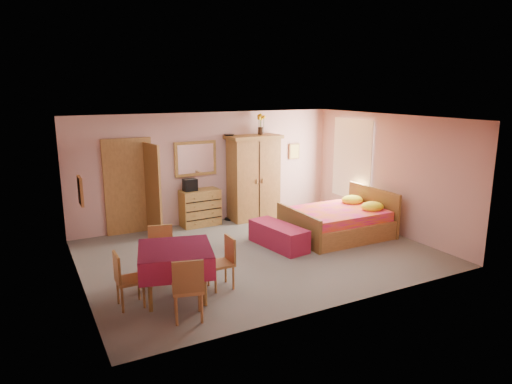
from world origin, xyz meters
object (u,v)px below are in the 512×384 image
chair_south (188,287)px  wall_mirror (196,159)px  sunflower_vase (261,124)px  bench (278,236)px  dining_table (176,273)px  floor_lamp (229,178)px  chair_west (130,279)px  chair_east (220,263)px  wardrobe (254,178)px  chair_north (162,254)px  chest_of_drawers (200,208)px  stereo (190,185)px  bed (337,214)px

chair_south → wall_mirror: bearing=83.2°
wall_mirror → sunflower_vase: sunflower_vase is taller
bench → dining_table: dining_table is taller
wall_mirror → floor_lamp: floor_lamp is taller
bench → chair_west: 3.46m
chair_east → wall_mirror: bearing=-14.5°
bench → wardrobe: bearing=76.3°
chair_north → wardrobe: bearing=-128.3°
chest_of_drawers → sunflower_vase: sunflower_vase is taller
stereo → chair_east: bearing=-101.9°
wall_mirror → sunflower_vase: 1.78m
stereo → bench: stereo is taller
stereo → chair_west: stereo is taller
bench → chair_east: (-1.80, -1.24, 0.19)m
floor_lamp → bench: floor_lamp is taller
bed → chair_east: 3.52m
wall_mirror → chair_west: wall_mirror is taller
sunflower_vase → bed: size_ratio=0.24×
sunflower_vase → bed: bearing=-70.6°
bed → bench: size_ratio=1.52×
chair_south → chair_east: chair_south is taller
wall_mirror → wardrobe: wardrobe is taller
wall_mirror → stereo: wall_mirror is taller
chair_north → chair_east: bearing=146.1°
bench → chair_west: (-3.23, -1.22, 0.19)m
sunflower_vase → chair_north: bearing=-141.2°
floor_lamp → chair_north: bearing=-132.2°
wall_mirror → floor_lamp: (0.81, -0.10, -0.51)m
chair_west → chair_south: bearing=39.7°
bed → bench: 1.50m
sunflower_vase → chair_north: size_ratio=0.55×
chest_of_drawers → floor_lamp: size_ratio=0.43×
wardrobe → chair_west: size_ratio=2.44×
bed → chair_south: bed is taller
dining_table → floor_lamp: bearing=54.5°
wardrobe → bench: 2.26m
wall_mirror → bench: (0.86, -2.34, -1.32)m
wall_mirror → stereo: (-0.23, -0.21, -0.56)m
bed → chair_north: size_ratio=2.33×
chest_of_drawers → bed: size_ratio=0.43×
chair_south → floor_lamp: bearing=74.0°
wall_mirror → chair_west: size_ratio=1.21×
wall_mirror → floor_lamp: 0.96m
stereo → chair_east: (-0.71, -3.37, -0.57)m
chest_of_drawers → sunflower_vase: size_ratio=1.82×
wardrobe → chair_west: (-3.73, -3.27, -0.60)m
stereo → wall_mirror: bearing=42.8°
wardrobe → bench: (-0.50, -2.05, -0.79)m
wall_mirror → floor_lamp: bearing=-8.7°
wardrobe → chair_north: size_ratio=2.29×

